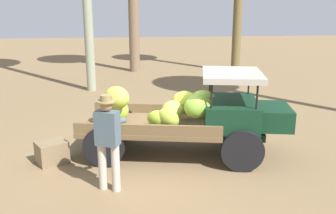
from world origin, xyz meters
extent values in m
plane|color=olive|center=(0.00, 0.00, 0.00)|extent=(60.00, 60.00, 0.00)
cube|color=#0F311E|center=(0.32, -0.17, 0.48)|extent=(4.01, 1.19, 0.16)
cylinder|color=black|center=(1.90, 0.34, 0.43)|extent=(0.87, 0.30, 0.86)
cylinder|color=black|center=(1.59, -1.24, 0.43)|extent=(0.87, 0.30, 0.86)
cylinder|color=black|center=(-0.85, 0.87, 0.43)|extent=(0.87, 0.30, 0.86)
cylinder|color=black|center=(-1.16, -0.70, 0.43)|extent=(0.87, 0.30, 0.86)
cube|color=brown|center=(-0.12, -0.09, 0.66)|extent=(3.27, 2.26, 0.10)
cube|color=brown|center=(0.03, 0.70, 0.82)|extent=(2.96, 0.65, 0.22)
cube|color=brown|center=(-0.27, -0.87, 0.82)|extent=(2.96, 0.65, 0.22)
cube|color=#0F311E|center=(1.55, -0.41, 0.99)|extent=(1.37, 1.70, 0.55)
cube|color=#0F311E|center=(2.43, -0.58, 0.93)|extent=(0.89, 1.18, 0.44)
cylinder|color=black|center=(2.10, 0.14, 1.54)|extent=(0.04, 0.04, 0.55)
cylinder|color=black|center=(1.86, -1.13, 1.54)|extent=(0.04, 0.04, 0.55)
cylinder|color=black|center=(1.24, 0.31, 1.54)|extent=(0.04, 0.04, 0.55)
cylinder|color=black|center=(0.99, -0.96, 1.54)|extent=(0.04, 0.04, 0.55)
cube|color=#ABA392|center=(1.55, -0.41, 1.81)|extent=(1.49, 1.72, 0.12)
ellipsoid|color=#B6BE4A|center=(0.30, -0.32, 1.04)|extent=(0.73, 0.71, 0.53)
ellipsoid|color=#95B230|center=(-0.02, -0.52, 0.92)|extent=(0.69, 0.69, 0.46)
ellipsoid|color=#B4C335|center=(0.63, 0.08, 1.12)|extent=(0.72, 0.72, 0.62)
ellipsoid|color=#AEC23E|center=(-0.87, -0.28, 1.35)|extent=(0.85, 0.85, 0.63)
ellipsoid|color=#94B136|center=(-0.86, 0.05, 0.97)|extent=(0.70, 0.70, 0.57)
ellipsoid|color=#83B539|center=(0.79, -0.69, 1.22)|extent=(0.78, 0.73, 0.57)
ellipsoid|color=#A9C03A|center=(0.17, -0.64, 0.97)|extent=(0.70, 0.72, 0.52)
ellipsoid|color=#89B240|center=(1.05, 0.07, 1.19)|extent=(0.71, 0.69, 0.49)
cylinder|color=#C1B3A5|center=(-1.13, -1.68, 0.43)|extent=(0.15, 0.15, 0.87)
cylinder|color=#C1B3A5|center=(-0.89, -1.78, 0.43)|extent=(0.15, 0.15, 0.87)
cube|color=#4A5D69|center=(-1.01, -1.73, 1.17)|extent=(0.46, 0.38, 0.61)
cylinder|color=#4A5D69|center=(-1.06, -1.60, 1.26)|extent=(0.20, 0.41, 0.10)
cylinder|color=#4A5D69|center=(-0.88, -1.68, 1.26)|extent=(0.40, 0.28, 0.10)
sphere|color=#A2784C|center=(-1.01, -1.73, 1.59)|extent=(0.22, 0.22, 0.22)
cylinder|color=olive|center=(-1.01, -1.73, 1.65)|extent=(0.34, 0.34, 0.02)
cylinder|color=olive|center=(-1.01, -1.73, 1.71)|extent=(0.20, 0.20, 0.10)
cube|color=#7E6749|center=(-2.26, -0.39, 0.23)|extent=(0.76, 0.72, 0.47)
cylinder|color=#79614A|center=(-0.25, 10.60, 3.19)|extent=(0.50, 0.50, 6.38)
camera|label=1|loc=(-0.63, -7.98, 3.26)|focal=40.20mm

